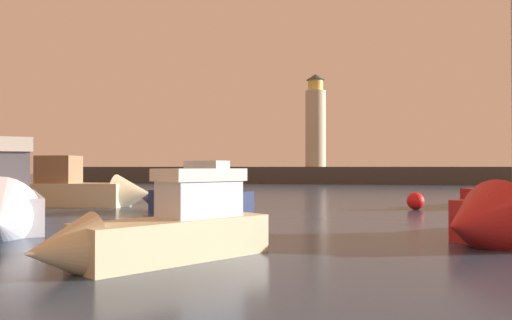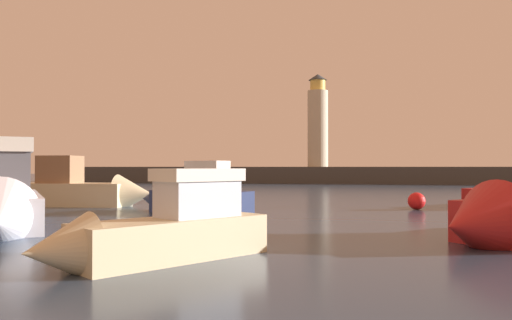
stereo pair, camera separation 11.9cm
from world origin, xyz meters
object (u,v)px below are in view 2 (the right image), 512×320
(motorboat_1, at_px, (0,201))
(mooring_buoy, at_px, (417,201))
(lighthouse, at_px, (318,123))
(motorboat_2, at_px, (192,196))
(motorboat_0, at_px, (155,231))
(motorboat_4, at_px, (85,190))

(motorboat_1, xyz_separation_m, mooring_buoy, (15.25, 11.57, -0.55))
(lighthouse, distance_m, motorboat_1, 53.64)
(mooring_buoy, bearing_deg, motorboat_2, -160.00)
(motorboat_0, xyz_separation_m, motorboat_4, (-10.68, 14.65, 0.16))
(motorboat_4, height_order, mooring_buoy, motorboat_4)
(motorboat_0, relative_size, motorboat_2, 0.89)
(motorboat_2, distance_m, mooring_buoy, 11.54)
(lighthouse, distance_m, motorboat_2, 45.78)
(motorboat_1, relative_size, motorboat_4, 1.03)
(motorboat_1, distance_m, mooring_buoy, 19.15)
(lighthouse, distance_m, mooring_buoy, 42.80)
(mooring_buoy, bearing_deg, motorboat_0, -114.83)
(motorboat_4, relative_size, mooring_buoy, 9.60)
(motorboat_2, distance_m, motorboat_4, 7.70)
(motorboat_2, bearing_deg, lighthouse, 87.31)
(motorboat_1, bearing_deg, motorboat_4, 105.73)
(motorboat_0, xyz_separation_m, mooring_buoy, (7.43, 16.05, -0.28))
(motorboat_0, distance_m, motorboat_4, 18.13)
(motorboat_1, height_order, motorboat_2, motorboat_1)
(motorboat_2, xyz_separation_m, mooring_buoy, (10.84, 3.95, -0.36))
(lighthouse, relative_size, motorboat_1, 1.43)
(lighthouse, xyz_separation_m, mooring_buoy, (8.72, -41.17, -7.80))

